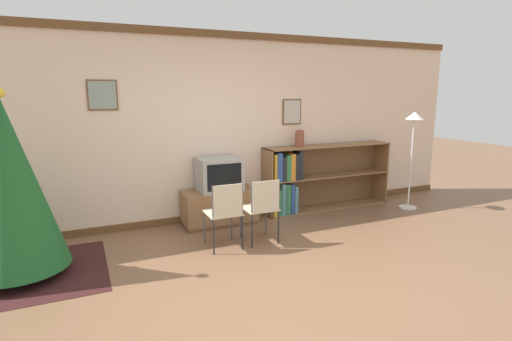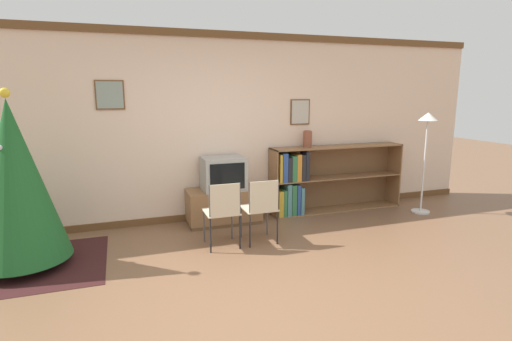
# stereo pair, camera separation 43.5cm
# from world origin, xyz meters

# --- Properties ---
(ground_plane) EXTENTS (24.00, 24.00, 0.00)m
(ground_plane) POSITION_xyz_m (0.00, 0.00, 0.00)
(ground_plane) COLOR brown
(wall_back) EXTENTS (8.97, 0.11, 2.70)m
(wall_back) POSITION_xyz_m (-0.00, 2.37, 1.35)
(wall_back) COLOR beige
(wall_back) RESTS_ON ground_plane
(area_rug) EXTENTS (1.65, 1.42, 0.01)m
(area_rug) POSITION_xyz_m (-2.30, 1.31, 0.00)
(area_rug) COLOR #381919
(area_rug) RESTS_ON ground_plane
(christmas_tree) EXTENTS (0.97, 0.97, 1.90)m
(christmas_tree) POSITION_xyz_m (-2.30, 1.31, 0.95)
(christmas_tree) COLOR maroon
(christmas_tree) RESTS_ON area_rug
(tv_console) EXTENTS (1.04, 0.48, 0.50)m
(tv_console) POSITION_xyz_m (0.11, 2.06, 0.25)
(tv_console) COLOR brown
(tv_console) RESTS_ON ground_plane
(television) EXTENTS (0.59, 0.47, 0.46)m
(television) POSITION_xyz_m (0.11, 2.05, 0.73)
(television) COLOR #9E9E99
(television) RESTS_ON tv_console
(folding_chair_left) EXTENTS (0.40, 0.40, 0.82)m
(folding_chair_left) POSITION_xyz_m (-0.14, 1.14, 0.47)
(folding_chair_left) COLOR beige
(folding_chair_left) RESTS_ON ground_plane
(folding_chair_right) EXTENTS (0.40, 0.40, 0.82)m
(folding_chair_right) POSITION_xyz_m (0.35, 1.14, 0.47)
(folding_chair_right) COLOR beige
(folding_chair_right) RESTS_ON ground_plane
(bookshelf) EXTENTS (2.19, 0.36, 1.03)m
(bookshelf) POSITION_xyz_m (1.55, 2.13, 0.52)
(bookshelf) COLOR olive
(bookshelf) RESTS_ON ground_plane
(vase) EXTENTS (0.14, 0.14, 0.26)m
(vase) POSITION_xyz_m (1.47, 2.17, 1.16)
(vase) COLOR brown
(vase) RESTS_ON bookshelf
(standing_lamp) EXTENTS (0.28, 0.28, 1.56)m
(standing_lamp) POSITION_xyz_m (3.16, 1.55, 1.20)
(standing_lamp) COLOR silver
(standing_lamp) RESTS_ON ground_plane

